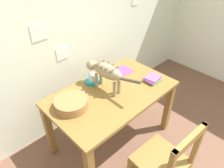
# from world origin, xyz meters

# --- Properties ---
(wall_rear) EXTENTS (5.32, 0.11, 2.50)m
(wall_rear) POSITION_xyz_m (-0.00, 2.14, 1.25)
(wall_rear) COLOR silver
(wall_rear) RESTS_ON ground_plane
(dining_table) EXTENTS (1.34, 0.81, 0.74)m
(dining_table) POSITION_xyz_m (0.12, 1.45, 0.65)
(dining_table) COLOR olive
(dining_table) RESTS_ON ground_plane
(cat) EXTENTS (0.17, 0.68, 0.31)m
(cat) POSITION_xyz_m (0.11, 1.53, 0.96)
(cat) COLOR #968460
(cat) RESTS_ON dining_table
(saucer_bowl) EXTENTS (0.18, 0.18, 0.03)m
(saucer_bowl) POSITION_xyz_m (0.09, 1.72, 0.76)
(saucer_bowl) COLOR teal
(saucer_bowl) RESTS_ON dining_table
(coffee_mug) EXTENTS (0.13, 0.09, 0.08)m
(coffee_mug) POSITION_xyz_m (0.10, 1.72, 0.81)
(coffee_mug) COLOR white
(coffee_mug) RESTS_ON saucer_bowl
(magazine) EXTENTS (0.31, 0.21, 0.01)m
(magazine) POSITION_xyz_m (0.46, 1.65, 0.75)
(magazine) COLOR #9B419A
(magazine) RESTS_ON dining_table
(book_stack) EXTENTS (0.19, 0.16, 0.05)m
(book_stack) POSITION_xyz_m (0.59, 1.27, 0.77)
(book_stack) COLOR #519750
(book_stack) RESTS_ON dining_table
(wicker_basket) EXTENTS (0.32, 0.32, 0.09)m
(wicker_basket) POSITION_xyz_m (-0.32, 1.54, 0.79)
(wicker_basket) COLOR #9E6E3F
(wicker_basket) RESTS_ON dining_table
(wooden_chair_near) EXTENTS (0.44, 0.44, 0.93)m
(wooden_chair_near) POSITION_xyz_m (0.01, 0.66, 0.45)
(wooden_chair_near) COLOR olive
(wooden_chair_near) RESTS_ON ground_plane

